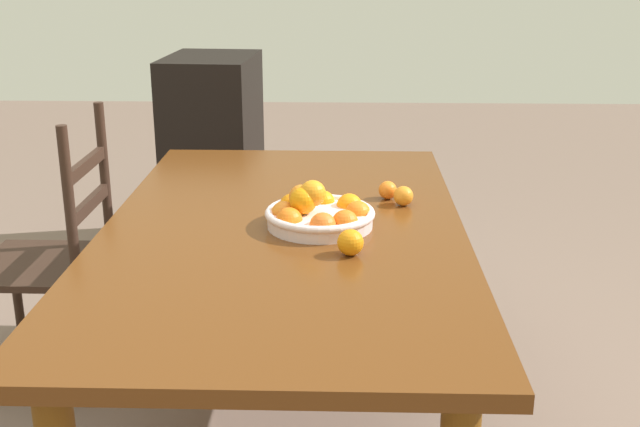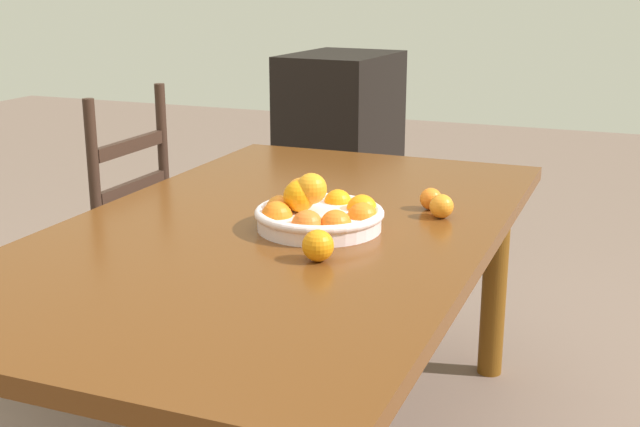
% 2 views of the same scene
% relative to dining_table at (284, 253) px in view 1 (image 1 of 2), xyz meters
% --- Properties ---
extents(dining_table, '(1.91, 1.10, 0.74)m').
position_rel_dining_table_xyz_m(dining_table, '(0.00, 0.00, 0.00)').
color(dining_table, '#5B3011').
rests_on(dining_table, ground).
extents(chair_near_window, '(0.45, 0.45, 1.01)m').
position_rel_dining_table_xyz_m(chair_near_window, '(0.37, 0.87, -0.19)').
color(chair_near_window, '#301F17').
rests_on(chair_near_window, ground).
extents(cabinet, '(0.63, 0.48, 1.02)m').
position_rel_dining_table_xyz_m(cabinet, '(1.82, 0.51, -0.14)').
color(cabinet, black).
rests_on(cabinet, ground).
extents(fruit_bowl, '(0.33, 0.33, 0.15)m').
position_rel_dining_table_xyz_m(fruit_bowl, '(0.00, -0.11, 0.13)').
color(fruit_bowl, white).
rests_on(fruit_bowl, dining_table).
extents(orange_loose_0, '(0.07, 0.07, 0.07)m').
position_rel_dining_table_xyz_m(orange_loose_0, '(0.22, -0.38, 0.12)').
color(orange_loose_0, orange).
rests_on(orange_loose_0, dining_table).
extents(orange_loose_1, '(0.07, 0.07, 0.07)m').
position_rel_dining_table_xyz_m(orange_loose_1, '(-0.23, -0.20, 0.13)').
color(orange_loose_1, orange).
rests_on(orange_loose_1, dining_table).
extents(orange_loose_2, '(0.06, 0.06, 0.06)m').
position_rel_dining_table_xyz_m(orange_loose_2, '(0.29, -0.33, 0.12)').
color(orange_loose_2, orange).
rests_on(orange_loose_2, dining_table).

